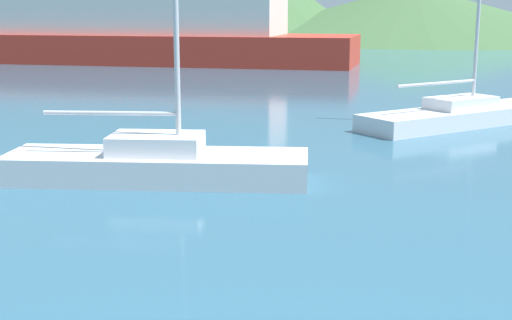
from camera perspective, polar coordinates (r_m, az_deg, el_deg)
name	(u,v)px	position (r m, az deg, el deg)	size (l,w,h in m)	color
sailboat_inner	(157,162)	(16.15, -7.92, -0.15)	(6.84, 2.20, 8.09)	silver
sailboat_middle	(460,113)	(24.64, 16.04, 3.64)	(7.16, 6.34, 9.53)	silver
ferry_distant	(113,23)	(52.88, -11.37, 10.69)	(35.28, 11.35, 7.89)	red
hill_central	(411,12)	(93.61, 12.29, 11.46)	(49.02, 49.02, 6.64)	#3D6038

